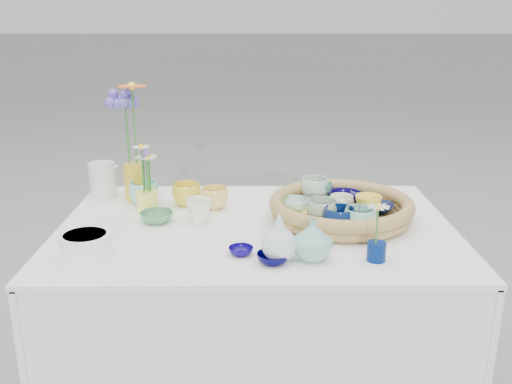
{
  "coord_description": "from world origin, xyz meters",
  "views": [
    {
      "loc": [
        -0.01,
        -1.72,
        1.42
      ],
      "look_at": [
        0.0,
        0.02,
        0.87
      ],
      "focal_mm": 40.0,
      "sensor_mm": 36.0,
      "label": 1
    }
  ],
  "objects": [
    {
      "name": "bud_vase_paleblue",
      "position": [
        0.06,
        -0.28,
        0.84
      ],
      "size": [
        0.12,
        0.12,
        0.15
      ],
      "primitive_type": null,
      "rotation": [
        0.0,
        0.0,
        -0.34
      ],
      "color": "silver",
      "rests_on": "display_table"
    },
    {
      "name": "white_pitcher",
      "position": [
        -0.56,
        0.3,
        0.83
      ],
      "size": [
        0.16,
        0.14,
        0.13
      ],
      "primitive_type": null,
      "rotation": [
        0.0,
        0.0,
        -0.41
      ],
      "color": "silver",
      "rests_on": "display_table"
    },
    {
      "name": "loose_ceramic_2",
      "position": [
        -0.32,
        0.03,
        0.78
      ],
      "size": [
        0.13,
        0.13,
        0.03
      ],
      "primitive_type": "imported",
      "rotation": [
        0.0,
        0.0,
        0.24
      ],
      "color": "#458455",
      "rests_on": "display_table"
    },
    {
      "name": "loose_ceramic_1",
      "position": [
        -0.14,
        0.17,
        0.8
      ],
      "size": [
        0.1,
        0.1,
        0.08
      ],
      "primitive_type": "imported",
      "rotation": [
        0.0,
        0.0,
        -0.08
      ],
      "color": "#E7C95C",
      "rests_on": "display_table"
    },
    {
      "name": "tray_ceramic_12",
      "position": [
        0.24,
        0.2,
        0.81
      ],
      "size": [
        0.08,
        0.08,
        0.06
      ],
      "primitive_type": "imported",
      "rotation": [
        0.0,
        0.0,
        -0.15
      ],
      "color": "#40775E",
      "rests_on": "wicker_tray"
    },
    {
      "name": "tray_ceramic_10",
      "position": [
        0.13,
        0.04,
        0.79
      ],
      "size": [
        0.12,
        0.12,
        0.02
      ],
      "primitive_type": "imported",
      "rotation": [
        0.0,
        0.0,
        -0.39
      ],
      "color": "#DBD265",
      "rests_on": "wicker_tray"
    },
    {
      "name": "fluted_bowl",
      "position": [
        -0.47,
        -0.26,
        0.8
      ],
      "size": [
        0.18,
        0.18,
        0.07
      ],
      "primitive_type": null,
      "rotation": [
        0.0,
        0.0,
        -0.36
      ],
      "color": "white",
      "rests_on": "display_table"
    },
    {
      "name": "tall_vase_yellow",
      "position": [
        -0.44,
        0.27,
        0.83
      ],
      "size": [
        0.09,
        0.09,
        0.13
      ],
      "primitive_type": "cylinder",
      "rotation": [
        0.0,
        0.0,
        -0.26
      ],
      "color": "gold",
      "rests_on": "display_table"
    },
    {
      "name": "hydrangea",
      "position": [
        -0.46,
        0.28,
        1.01
      ],
      "size": [
        0.11,
        0.11,
        0.32
      ],
      "primitive_type": null,
      "rotation": [
        0.0,
        0.0,
        0.31
      ],
      "color": "#5353A7",
      "rests_on": "tall_vase_yellow"
    },
    {
      "name": "tray_ceramic_4",
      "position": [
        0.21,
        -0.03,
        0.82
      ],
      "size": [
        0.13,
        0.13,
        0.08
      ],
      "primitive_type": "imported",
      "rotation": [
        0.0,
        0.0,
        -0.34
      ],
      "color": "#96B295",
      "rests_on": "wicker_tray"
    },
    {
      "name": "single_daisy",
      "position": [
        0.32,
        -0.29,
        0.87
      ],
      "size": [
        0.08,
        0.08,
        0.13
      ],
      "primitive_type": null,
      "rotation": [
        0.0,
        0.0,
        -0.17
      ],
      "color": "silver",
      "rests_on": "bud_vase_cobalt"
    },
    {
      "name": "tray_ceramic_5",
      "position": [
        0.13,
        0.1,
        0.8
      ],
      "size": [
        0.14,
        0.14,
        0.03
      ],
      "primitive_type": "imported",
      "rotation": [
        0.0,
        0.0,
        0.36
      ],
      "color": "#92C3BC",
      "rests_on": "wicker_tray"
    },
    {
      "name": "tray_ceramic_7",
      "position": [
        0.28,
        0.05,
        0.82
      ],
      "size": [
        0.1,
        0.1,
        0.06
      ],
      "primitive_type": "imported",
      "rotation": [
        0.0,
        0.0,
        -0.32
      ],
      "color": "white",
      "rests_on": "wicker_tray"
    },
    {
      "name": "tray_ceramic_9",
      "position": [
        0.25,
        -0.11,
        0.82
      ],
      "size": [
        0.1,
        0.1,
        0.08
      ],
      "primitive_type": "imported",
      "rotation": [
        0.0,
        0.0,
        -0.02
      ],
      "color": "#07194B",
      "rests_on": "wicker_tray"
    },
    {
      "name": "tray_ceramic_0",
      "position": [
        0.31,
        0.18,
        0.8
      ],
      "size": [
        0.12,
        0.12,
        0.04
      ],
      "primitive_type": "imported",
      "rotation": [
        0.0,
        0.0,
        -0.1
      ],
      "color": "#0C0346",
      "rests_on": "wicker_tray"
    },
    {
      "name": "bud_vase_cobalt",
      "position": [
        0.33,
        -0.28,
        0.79
      ],
      "size": [
        0.07,
        0.07,
        0.05
      ],
      "primitive_type": "cylinder",
      "rotation": [
        0.0,
        0.0,
        0.37
      ],
      "color": "#001652",
      "rests_on": "display_table"
    },
    {
      "name": "tray_ceramic_3",
      "position": [
        0.29,
        0.02,
        0.8
      ],
      "size": [
        0.12,
        0.12,
        0.03
      ],
      "primitive_type": "imported",
      "rotation": [
        0.0,
        0.0,
        -0.11
      ],
      "color": "#388C59",
      "rests_on": "wicker_tray"
    },
    {
      "name": "loose_ceramic_4",
      "position": [
        -0.04,
        -0.23,
        0.78
      ],
      "size": [
        0.08,
        0.08,
        0.02
      ],
      "primitive_type": "imported",
      "rotation": [
        0.0,
        0.0,
        0.25
      ],
      "color": "#0C015A",
      "rests_on": "display_table"
    },
    {
      "name": "tray_ceramic_8",
      "position": [
        0.39,
        0.22,
        0.8
      ],
      "size": [
        0.11,
        0.11,
        0.03
      ],
      "primitive_type": "imported",
      "rotation": [
        0.0,
        0.0,
        -0.2
      ],
      "color": "#88A4CB",
      "rests_on": "wicker_tray"
    },
    {
      "name": "gerbera",
      "position": [
        -0.43,
        0.28,
        1.04
      ],
      "size": [
        0.13,
        0.13,
        0.3
      ],
      "primitive_type": null,
      "rotation": [
        0.0,
        0.0,
        0.13
      ],
      "color": "orange",
      "rests_on": "tall_vase_yellow"
    },
    {
      "name": "loose_ceramic_5",
      "position": [
        -0.4,
        0.22,
        0.81
      ],
      "size": [
        0.11,
        0.11,
        0.08
      ],
      "primitive_type": "imported",
      "rotation": [
        0.0,
        0.0,
        0.09
      ],
      "color": "#82D2B6",
      "rests_on": "display_table"
    },
    {
      "name": "wicker_tray",
      "position": [
        0.28,
        0.05,
        0.8
      ],
      "size": [
        0.47,
        0.47,
        0.08
      ],
      "primitive_type": null,
      "color": "olive",
      "rests_on": "display_table"
    },
    {
      "name": "loose_ceramic_0",
      "position": [
        -0.25,
        0.2,
        0.81
      ],
      "size": [
        0.13,
        0.13,
        0.08
      ],
      "primitive_type": "imported",
      "rotation": [
        0.0,
        0.0,
        0.4
      ],
      "color": "yellow",
      "rests_on": "display_table"
    },
    {
      "name": "tray_ceramic_6",
      "position": [
        0.21,
        0.21,
        0.82
      ],
      "size": [
        0.11,
        0.11,
        0.08
      ],
      "primitive_type": "imported",
      "rotation": [
        0.0,
        0.0,
        0.17
      ],
      "color": "#A7CFC1",
      "rests_on": "wicker_tray"
    },
    {
      "name": "tray_ceramic_11",
      "position": [
        0.31,
        -0.11,
        0.82
      ],
      "size": [
        0.1,
        0.1,
        0.08
      ],
      "primitive_type": "imported",
      "rotation": [
        0.0,
        0.0,
        0.03
      ],
      "color": "#82C8A7",
      "rests_on": "wicker_tray"
    },
    {
      "name": "tray_ceramic_2",
      "position": [
        0.36,
        0.01,
        0.82
      ],
      "size": [
        0.11,
        0.11,
        0.08
      ],
      "primitive_type": "imported",
      "rotation": [
        0.0,
        0.0,
        -0.39
      ],
      "color": "yellow",
      "rests_on": "wicker_tray"
    },
    {
      "name": "loose_ceramic_6",
      "position": [
        0.04,
        -0.29,
        0.78
      ],
      "size": [
        0.09,
        0.09,
        0.03
      ],
      "primitive_type": "imported",
      "rotation": [
        0.0,
        0.0,
        0.01
      ],
      "color": "#020039",
      "rests_on": "display_table"
    },
    {
      "name": "daisy_posy",
      "position": [
        -0.37,
        0.12,
        0.93
      ],
      "size": [
        0.1,
        0.1,
        0.17
      ],
      "primitive_type": null,
      "rotation": [
        0.0,
        0.0,
        -0.19
      ],
      "color": "silver",
      "rests_on": "daisy_cup"
    },
    {
      "name": "bud_vase_seafoam",
      "position": [
        0.15,
        -0.27,
        0.82
      ],
      "size": [
        0.14,
        0.14,
        0.12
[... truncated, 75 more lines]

